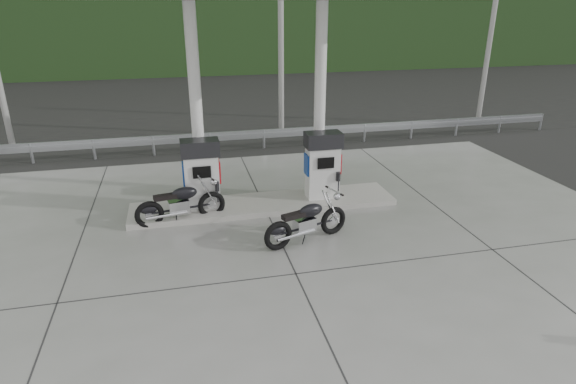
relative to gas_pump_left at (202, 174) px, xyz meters
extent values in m
plane|color=black|center=(1.60, -2.50, -1.07)|extent=(160.00, 160.00, 0.00)
cube|color=slate|center=(1.60, -2.50, -1.06)|extent=(18.00, 14.00, 0.02)
cube|color=#99968E|center=(1.60, 0.00, -0.98)|extent=(7.00, 1.40, 0.15)
cylinder|color=white|center=(0.00, 0.40, 1.60)|extent=(0.30, 0.30, 5.00)
cylinder|color=white|center=(3.20, 0.40, 1.60)|extent=(0.30, 0.30, 5.00)
cube|color=black|center=(1.60, 9.00, -1.07)|extent=(60.00, 7.00, 0.01)
cylinder|color=gray|center=(3.60, 7.00, 2.93)|extent=(0.22, 0.22, 8.00)
cylinder|color=gray|center=(12.60, 7.00, 2.93)|extent=(0.22, 0.22, 8.00)
cube|color=black|center=(1.60, 27.50, 1.93)|extent=(80.00, 6.00, 6.00)
camera|label=1|loc=(-0.46, -11.66, 4.10)|focal=30.00mm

